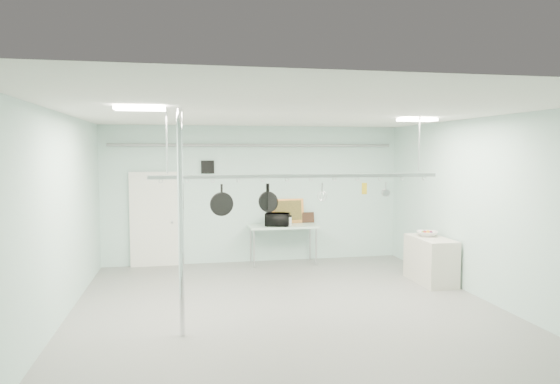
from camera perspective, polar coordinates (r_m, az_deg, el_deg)
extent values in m
plane|color=gray|center=(8.21, 1.25, -13.82)|extent=(8.00, 8.00, 0.00)
cube|color=silver|center=(7.81, 1.29, 8.98)|extent=(7.00, 8.00, 0.02)
cube|color=#ACCFC6|center=(11.76, -2.89, -0.26)|extent=(7.00, 0.02, 3.20)
cube|color=#ACCFC6|center=(9.24, 22.93, -1.93)|extent=(0.02, 8.00, 3.20)
cube|color=silver|center=(11.67, -14.11, -3.15)|extent=(1.10, 0.10, 2.20)
cube|color=black|center=(11.60, -8.28, 2.84)|extent=(0.30, 0.04, 0.30)
cylinder|color=gray|center=(11.63, -2.84, 5.35)|extent=(6.60, 0.07, 0.07)
cylinder|color=silver|center=(7.08, -11.26, -3.54)|extent=(0.08, 0.08, 3.20)
cube|color=silver|center=(11.56, 0.36, -3.93)|extent=(1.60, 0.70, 0.05)
cylinder|color=#B7B7BC|center=(11.25, -2.98, -6.51)|extent=(0.04, 0.04, 0.86)
cylinder|color=#B7B7BC|center=(11.79, -3.37, -5.99)|extent=(0.04, 0.04, 0.86)
cylinder|color=#B7B7BC|center=(11.53, 4.16, -6.24)|extent=(0.04, 0.04, 0.86)
cylinder|color=#B7B7BC|center=(12.06, 3.46, -5.75)|extent=(0.04, 0.04, 0.86)
cube|color=beige|center=(10.44, 16.83, -7.46)|extent=(0.60, 1.20, 0.90)
cube|color=#B7B7BC|center=(8.14, 2.20, 1.83)|extent=(4.80, 0.06, 0.06)
cylinder|color=#B7B7BC|center=(7.91, -12.82, 5.26)|extent=(0.02, 0.02, 0.94)
cylinder|color=#B7B7BC|center=(8.85, 15.62, 5.12)|extent=(0.02, 0.02, 0.94)
cube|color=white|center=(6.85, -15.71, 9.19)|extent=(0.65, 0.30, 0.05)
cube|color=white|center=(9.18, 15.40, 7.97)|extent=(0.65, 0.30, 0.05)
imported|color=black|center=(11.43, -0.30, -3.16)|extent=(0.62, 0.51, 0.30)
cylinder|color=white|center=(11.54, 1.01, -3.34)|extent=(0.15, 0.15, 0.19)
cube|color=#CE7B37|center=(11.85, 0.90, -2.19)|extent=(0.79, 0.20, 0.58)
cube|color=#311C11|center=(11.98, 3.21, -2.92)|extent=(0.30, 0.09, 0.25)
imported|color=silver|center=(10.51, 16.46, -4.59)|extent=(0.54, 0.54, 0.10)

